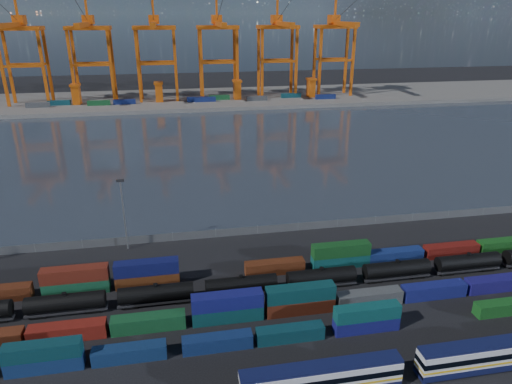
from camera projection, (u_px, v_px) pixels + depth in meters
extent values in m
plane|color=black|center=(286.00, 301.00, 83.59)|extent=(700.00, 700.00, 0.00)
plane|color=#2B323E|center=(222.00, 147.00, 179.70)|extent=(700.00, 700.00, 0.00)
cube|color=#514F4C|center=(202.00, 99.00, 275.45)|extent=(700.00, 70.00, 2.00)
cube|color=silver|center=(321.00, 378.00, 62.57)|extent=(22.74, 2.73, 3.46)
cube|color=#0F1337|center=(322.00, 366.00, 61.85)|extent=(22.74, 2.46, 0.45)
cube|color=gold|center=(321.00, 382.00, 62.83)|extent=(22.76, 2.81, 0.33)
cube|color=black|center=(322.00, 376.00, 62.43)|extent=(22.76, 2.81, 0.91)
cube|color=black|center=(374.00, 383.00, 64.76)|extent=(2.73, 1.82, 0.64)
cube|color=silver|center=(491.00, 354.00, 66.94)|extent=(22.74, 2.73, 3.46)
cube|color=#0F1337|center=(489.00, 364.00, 67.61)|extent=(22.74, 2.78, 1.09)
cube|color=#0F1337|center=(494.00, 343.00, 66.23)|extent=(22.74, 2.46, 0.45)
cube|color=gold|center=(490.00, 358.00, 67.21)|extent=(22.76, 2.81, 0.33)
cube|color=black|center=(491.00, 352.00, 66.81)|extent=(22.76, 2.81, 0.91)
cube|color=black|center=(439.00, 373.00, 66.45)|extent=(2.73, 1.82, 0.64)
cube|color=navy|center=(45.00, 363.00, 67.16)|extent=(11.03, 2.24, 2.39)
cube|color=#0B353D|center=(42.00, 350.00, 66.29)|extent=(11.03, 2.24, 2.39)
cube|color=navy|center=(130.00, 353.00, 69.20)|extent=(11.03, 2.24, 2.39)
cube|color=navy|center=(217.00, 342.00, 71.46)|extent=(11.03, 2.24, 2.39)
cube|color=#0C343F|center=(290.00, 333.00, 73.44)|extent=(11.03, 2.24, 2.39)
cube|color=navy|center=(366.00, 324.00, 75.62)|extent=(11.03, 2.24, 2.39)
cube|color=#0E4A4A|center=(367.00, 312.00, 74.75)|extent=(11.03, 2.24, 2.39)
cube|color=#17561C|center=(505.00, 307.00, 79.97)|extent=(11.03, 2.24, 2.39)
cube|color=maroon|center=(68.00, 331.00, 73.68)|extent=(12.17, 2.47, 2.64)
cube|color=#144B25|center=(149.00, 322.00, 75.84)|extent=(12.17, 2.47, 2.64)
cube|color=#0B3A3D|center=(228.00, 314.00, 78.07)|extent=(12.17, 2.47, 2.64)
cube|color=navy|center=(227.00, 301.00, 77.10)|extent=(12.17, 2.47, 2.64)
cube|color=#551F11|center=(300.00, 305.00, 80.23)|extent=(12.17, 2.47, 2.64)
cube|color=#0B383C|center=(301.00, 293.00, 79.26)|extent=(12.17, 2.47, 2.64)
cube|color=#464A4C|center=(369.00, 298.00, 82.39)|extent=(12.17, 2.47, 2.64)
cube|color=navy|center=(433.00, 291.00, 84.54)|extent=(12.17, 2.47, 2.64)
cube|color=navy|center=(496.00, 284.00, 86.73)|extent=(12.17, 2.47, 2.64)
cube|color=#155132|center=(77.00, 286.00, 85.95)|extent=(12.14, 2.47, 2.63)
cube|color=maroon|center=(75.00, 274.00, 84.99)|extent=(12.14, 2.47, 2.63)
cube|color=#572911|center=(148.00, 279.00, 88.16)|extent=(12.14, 2.47, 2.63)
cube|color=#0F134C|center=(147.00, 267.00, 87.20)|extent=(12.14, 2.47, 2.63)
cube|color=#522310|center=(275.00, 267.00, 92.40)|extent=(12.14, 2.47, 2.63)
cube|color=#0E4A4C|center=(340.00, 261.00, 94.75)|extent=(12.14, 2.47, 2.63)
cube|color=#13491B|center=(341.00, 250.00, 93.79)|extent=(12.14, 2.47, 2.63)
cube|color=navy|center=(395.00, 255.00, 96.80)|extent=(12.14, 2.47, 2.63)
cube|color=maroon|center=(451.00, 250.00, 99.01)|extent=(12.14, 2.47, 2.63)
cube|color=#165619|center=(504.00, 245.00, 101.17)|extent=(12.14, 2.47, 2.63)
cube|color=black|center=(1.00, 319.00, 78.32)|extent=(2.56, 1.84, 0.61)
cylinder|color=black|center=(66.00, 302.00, 79.40)|extent=(13.30, 2.97, 2.97)
cylinder|color=black|center=(64.00, 294.00, 78.81)|extent=(0.82, 0.82, 0.51)
cube|color=black|center=(67.00, 310.00, 80.00)|extent=(13.81, 2.05, 0.41)
cube|color=black|center=(40.00, 315.00, 79.38)|extent=(2.56, 1.84, 0.61)
cube|color=black|center=(95.00, 309.00, 80.93)|extent=(2.56, 1.84, 0.61)
cylinder|color=black|center=(156.00, 293.00, 82.01)|extent=(13.30, 2.97, 2.97)
cylinder|color=black|center=(155.00, 285.00, 81.42)|extent=(0.82, 0.82, 0.51)
cube|color=black|center=(157.00, 301.00, 82.61)|extent=(13.81, 2.05, 0.41)
cube|color=black|center=(131.00, 305.00, 81.99)|extent=(2.56, 1.84, 0.61)
cube|color=black|center=(183.00, 300.00, 83.54)|extent=(2.56, 1.84, 0.61)
cylinder|color=black|center=(241.00, 284.00, 84.62)|extent=(13.30, 2.97, 2.97)
cylinder|color=black|center=(241.00, 277.00, 84.02)|extent=(0.82, 0.82, 0.51)
cube|color=black|center=(241.00, 292.00, 85.22)|extent=(13.81, 2.05, 0.41)
cube|color=black|center=(217.00, 296.00, 84.60)|extent=(2.56, 1.84, 0.61)
cube|color=black|center=(265.00, 291.00, 86.15)|extent=(2.56, 1.84, 0.61)
cylinder|color=black|center=(321.00, 276.00, 87.23)|extent=(13.30, 2.97, 2.97)
cylinder|color=black|center=(322.00, 269.00, 86.63)|extent=(0.82, 0.82, 0.51)
cube|color=black|center=(321.00, 284.00, 87.83)|extent=(13.81, 2.05, 0.41)
cube|color=black|center=(298.00, 288.00, 87.21)|extent=(2.56, 1.84, 0.61)
cube|color=black|center=(343.00, 283.00, 88.75)|extent=(2.56, 1.84, 0.61)
cylinder|color=black|center=(397.00, 269.00, 89.84)|extent=(13.30, 2.97, 2.97)
cylinder|color=black|center=(398.00, 261.00, 89.24)|extent=(0.82, 0.82, 0.51)
cube|color=black|center=(396.00, 276.00, 90.44)|extent=(13.81, 2.05, 0.41)
cube|color=black|center=(374.00, 280.00, 89.81)|extent=(2.56, 1.84, 0.61)
cube|color=black|center=(417.00, 275.00, 91.36)|extent=(2.56, 1.84, 0.61)
cylinder|color=black|center=(468.00, 261.00, 92.45)|extent=(13.30, 2.97, 2.97)
cylinder|color=black|center=(469.00, 254.00, 91.85)|extent=(0.82, 0.82, 0.51)
cube|color=black|center=(466.00, 268.00, 93.05)|extent=(13.81, 2.05, 0.41)
cube|color=black|center=(445.00, 272.00, 92.42)|extent=(2.56, 1.84, 0.61)
cube|color=black|center=(486.00, 268.00, 93.97)|extent=(2.56, 1.84, 0.61)
cube|color=#595B5E|center=(258.00, 230.00, 108.86)|extent=(160.00, 0.06, 2.00)
cylinder|color=slate|center=(35.00, 248.00, 100.40)|extent=(0.12, 0.12, 2.20)
cylinder|color=slate|center=(82.00, 244.00, 102.09)|extent=(0.12, 0.12, 2.20)
cylinder|color=slate|center=(128.00, 240.00, 103.77)|extent=(0.12, 0.12, 2.20)
cylinder|color=slate|center=(173.00, 237.00, 105.45)|extent=(0.12, 0.12, 2.20)
cylinder|color=slate|center=(216.00, 233.00, 107.14)|extent=(0.12, 0.12, 2.20)
cylinder|color=slate|center=(258.00, 230.00, 108.82)|extent=(0.12, 0.12, 2.20)
cylinder|color=slate|center=(298.00, 226.00, 110.50)|extent=(0.12, 0.12, 2.20)
cylinder|color=slate|center=(337.00, 223.00, 112.19)|extent=(0.12, 0.12, 2.20)
cylinder|color=slate|center=(375.00, 220.00, 113.87)|extent=(0.12, 0.12, 2.20)
cylinder|color=slate|center=(412.00, 217.00, 115.55)|extent=(0.12, 0.12, 2.20)
cylinder|color=slate|center=(448.00, 214.00, 117.24)|extent=(0.12, 0.12, 2.20)
cylinder|color=slate|center=(483.00, 211.00, 118.92)|extent=(0.12, 0.12, 2.20)
cylinder|color=slate|center=(124.00, 216.00, 99.41)|extent=(0.36, 0.36, 16.00)
cube|color=black|center=(120.00, 180.00, 96.38)|extent=(1.60, 0.40, 0.60)
cube|color=#C7510E|center=(2.00, 71.00, 240.76)|extent=(1.49, 1.49, 41.86)
cube|color=#C7510E|center=(9.00, 68.00, 250.97)|extent=(1.49, 1.49, 41.86)
cube|color=#C7510E|center=(44.00, 70.00, 244.20)|extent=(1.49, 1.49, 41.86)
cube|color=#C7510E|center=(48.00, 68.00, 254.42)|extent=(1.49, 1.49, 41.86)
cube|color=#C7510E|center=(22.00, 66.00, 241.71)|extent=(20.47, 1.30, 1.30)
cube|color=#C7510E|center=(28.00, 64.00, 251.93)|extent=(20.47, 1.30, 1.30)
cube|color=#C7510E|center=(19.00, 28.00, 239.93)|extent=(23.26, 13.02, 2.05)
cube|color=#C7510E|center=(11.00, 25.00, 229.03)|extent=(2.79, 44.65, 2.33)
cube|color=#C7510E|center=(19.00, 20.00, 241.80)|extent=(5.58, 7.44, 4.65)
cube|color=#C7510E|center=(16.00, 5.00, 237.55)|extent=(1.12, 1.12, 14.88)
cylinder|color=black|center=(7.00, 11.00, 224.61)|extent=(0.22, 38.29, 12.63)
cube|color=#C7510E|center=(72.00, 69.00, 246.65)|extent=(1.49, 1.49, 41.86)
cube|color=#C7510E|center=(76.00, 67.00, 256.87)|extent=(1.49, 1.49, 41.86)
cube|color=#C7510E|center=(111.00, 69.00, 250.09)|extent=(1.49, 1.49, 41.86)
cube|color=#C7510E|center=(113.00, 66.00, 260.31)|extent=(1.49, 1.49, 41.86)
cube|color=#C7510E|center=(91.00, 65.00, 247.60)|extent=(20.47, 1.30, 1.30)
cube|color=#C7510E|center=(94.00, 63.00, 257.82)|extent=(20.47, 1.30, 1.30)
cube|color=#C7510E|center=(88.00, 28.00, 245.82)|extent=(23.26, 13.02, 2.05)
cube|color=#C7510E|center=(84.00, 25.00, 234.92)|extent=(2.79, 44.65, 2.33)
cube|color=#C7510E|center=(88.00, 20.00, 247.70)|extent=(5.58, 7.44, 4.65)
cube|color=#C7510E|center=(86.00, 6.00, 243.44)|extent=(1.12, 1.12, 14.88)
cylinder|color=black|center=(82.00, 11.00, 230.50)|extent=(0.22, 38.29, 12.63)
cube|color=#C7510E|center=(138.00, 68.00, 252.54)|extent=(1.49, 1.49, 41.86)
cube|color=#C7510E|center=(139.00, 66.00, 262.76)|extent=(1.49, 1.49, 41.86)
cube|color=#C7510E|center=(176.00, 67.00, 255.98)|extent=(1.49, 1.49, 41.86)
cube|color=#C7510E|center=(175.00, 65.00, 266.20)|extent=(1.49, 1.49, 41.86)
cube|color=#C7510E|center=(157.00, 64.00, 253.50)|extent=(20.47, 1.30, 1.30)
cube|color=#C7510E|center=(157.00, 62.00, 263.71)|extent=(20.47, 1.30, 1.30)
cube|color=#C7510E|center=(154.00, 28.00, 251.71)|extent=(23.26, 13.02, 2.05)
cube|color=#C7510E|center=(154.00, 24.00, 240.81)|extent=(2.79, 44.65, 2.33)
cube|color=#C7510E|center=(154.00, 19.00, 253.59)|extent=(5.58, 7.44, 4.65)
cube|color=#C7510E|center=(153.00, 6.00, 249.33)|extent=(1.12, 1.12, 14.88)
cylinder|color=black|center=(152.00, 11.00, 236.39)|extent=(0.22, 38.29, 12.63)
cube|color=#C7510E|center=(202.00, 67.00, 258.43)|extent=(1.49, 1.49, 41.86)
cube|color=#C7510E|center=(200.00, 65.00, 268.65)|extent=(1.49, 1.49, 41.86)
cube|color=#C7510E|center=(237.00, 66.00, 261.88)|extent=(1.49, 1.49, 41.86)
cube|color=#C7510E|center=(235.00, 64.00, 272.09)|extent=(1.49, 1.49, 41.86)
cube|color=#C7510E|center=(219.00, 63.00, 259.39)|extent=(20.47, 1.30, 1.30)
cube|color=#C7510E|center=(217.00, 61.00, 269.61)|extent=(20.47, 1.30, 1.30)
cube|color=#C7510E|center=(217.00, 27.00, 257.60)|extent=(23.26, 13.02, 2.05)
cube|color=#C7510E|center=(219.00, 24.00, 246.71)|extent=(2.79, 44.65, 2.33)
cube|color=#C7510E|center=(217.00, 19.00, 259.48)|extent=(5.58, 7.44, 4.65)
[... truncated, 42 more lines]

